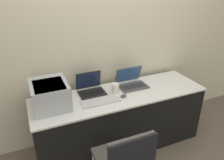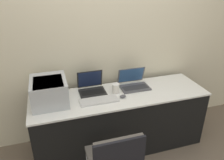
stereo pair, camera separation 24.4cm
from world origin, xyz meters
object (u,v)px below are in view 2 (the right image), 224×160
external_keyboard (99,100)px  mouse (123,96)px  printer (49,90)px  laptop_left (92,87)px  coffee_cup (116,88)px  laptop_right (134,83)px

external_keyboard → mouse: bearing=-0.6°
printer → external_keyboard: (0.51, -0.14, -0.13)m
laptop_left → coffee_cup: 0.29m
coffee_cup → laptop_left: bearing=156.3°
laptop_left → external_keyboard: (0.03, -0.25, -0.04)m
laptop_right → external_keyboard: bearing=-156.4°
laptop_left → external_keyboard: size_ratio=0.72×
laptop_left → coffee_cup: bearing=-23.7°
laptop_left → coffee_cup: (0.26, -0.12, 0.01)m
laptop_right → external_keyboard: size_ratio=0.83×
coffee_cup → mouse: size_ratio=1.56×
external_keyboard → coffee_cup: (0.24, 0.13, 0.05)m
printer → coffee_cup: (0.74, -0.00, -0.09)m
printer → external_keyboard: 0.54m
laptop_right → mouse: size_ratio=4.81×
laptop_left → laptop_right: 0.52m
coffee_cup → mouse: 0.15m
external_keyboard → coffee_cup: coffee_cup is taller
printer → coffee_cup: printer is taller
laptop_left → laptop_right: laptop_left is taller
printer → laptop_right: printer is taller
coffee_cup → mouse: (0.05, -0.14, -0.04)m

